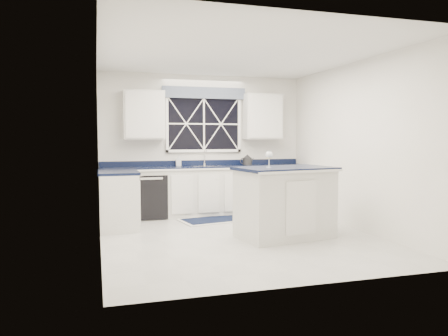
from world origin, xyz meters
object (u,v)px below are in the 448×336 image
object	(u,v)px
dishwasher	(150,196)
faucet	(205,157)
wine_glass	(269,156)
island	(285,202)
kettle	(247,160)
soap_bottle	(178,160)

from	to	relation	value
dishwasher	faucet	bearing A→B (deg)	10.02
faucet	wine_glass	size ratio (longest dim) A/B	1.23
dishwasher	island	size ratio (longest dim) A/B	0.54
faucet	kettle	world-z (taller)	faucet
wine_glass	soap_bottle	distance (m)	2.53
kettle	wine_glass	distance (m)	2.26
faucet	island	bearing A→B (deg)	-74.94
dishwasher	wine_glass	world-z (taller)	wine_glass
dishwasher	faucet	xyz separation A→B (m)	(1.10, 0.19, 0.69)
faucet	soap_bottle	distance (m)	0.52
dishwasher	soap_bottle	size ratio (longest dim) A/B	3.81
island	wine_glass	size ratio (longest dim) A/B	6.24
dishwasher	island	distance (m)	2.79
wine_glass	soap_bottle	world-z (taller)	wine_glass
island	wine_glass	world-z (taller)	wine_glass
island	dishwasher	bearing A→B (deg)	119.09
faucet	soap_bottle	xyz separation A→B (m)	(-0.52, -0.00, -0.05)
island	kettle	world-z (taller)	kettle
kettle	soap_bottle	world-z (taller)	soap_bottle
kettle	soap_bottle	bearing A→B (deg)	165.63
soap_bottle	dishwasher	bearing A→B (deg)	-161.84
dishwasher	wine_glass	distance (m)	2.75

